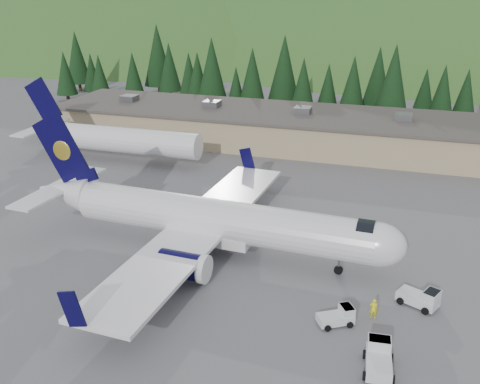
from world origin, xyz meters
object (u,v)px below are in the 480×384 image
Objects in this scene: airliner at (210,220)px; ramp_worker at (374,309)px; baggage_tug_b at (422,298)px; baggage_tug_c at (379,358)px; second_airliner at (108,138)px; terminal_building at (271,126)px; baggage_tug_a at (339,316)px.

ramp_worker is (15.75, -6.47, -2.45)m from airliner.
baggage_tug_c is (-2.70, -8.46, 0.04)m from baggage_tug_b.
second_airliner is at bearing 174.08° from baggage_tug_b.
baggage_tug_c is at bearing -40.17° from second_airliner.
terminal_building is (19.91, 16.00, -0.70)m from second_airliner.
baggage_tug_c is at bearing -33.55° from airliner.
second_airliner reaches higher than ramp_worker.
baggage_tug_b is at bearing -30.74° from second_airliner.
ramp_worker is (2.44, 1.51, 0.21)m from baggage_tug_a.
terminal_building is at bearing 79.04° from baggage_tug_a.
airliner is at bearing -165.99° from baggage_tug_b.
ramp_worker is at bearing 0.24° from baggage_tug_a.
ramp_worker is (-0.79, 5.66, 0.06)m from baggage_tug_c.
baggage_tug_c is (40.38, -34.09, -2.54)m from second_airliner.
baggage_tug_b is 8.88m from baggage_tug_c.
baggage_tug_a is 1.75× the size of ramp_worker.
baggage_tug_c is at bearing 91.93° from ramp_worker.
terminal_building is at bearing 98.62° from airliner.
second_airliner is (-23.84, 21.95, 0.03)m from airliner.
second_airliner is 25.55m from terminal_building.
terminal_building reaches higher than baggage_tug_a.
airliner is 17.21m from ramp_worker.
baggage_tug_a is (37.15, -29.93, -2.69)m from second_airliner.
airliner is at bearing -42.64° from second_airliner.
baggage_tug_c is (3.23, -4.15, 0.15)m from baggage_tug_a.
airliner is at bearing 48.51° from baggage_tug_c.
baggage_tug_b is 4.48m from ramp_worker.
terminal_building reaches higher than ramp_worker.
airliner is 10.88× the size of baggage_tug_c.
baggage_tug_a is at bearing -119.21° from baggage_tug_b.
second_airliner is 47.78m from baggage_tug_a.
airliner is 38.16m from terminal_building.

